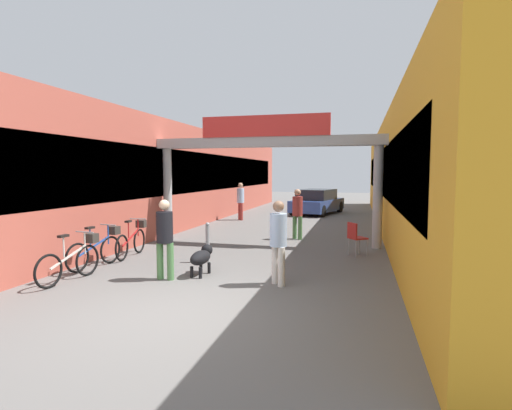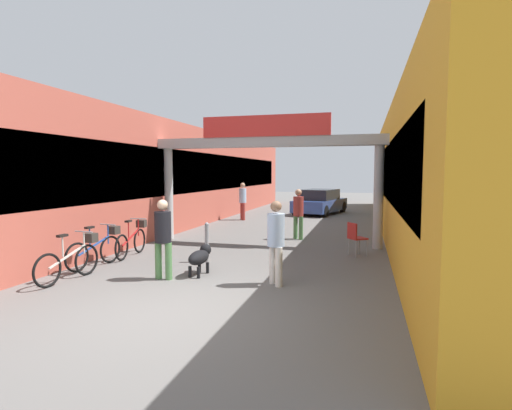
# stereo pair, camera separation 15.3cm
# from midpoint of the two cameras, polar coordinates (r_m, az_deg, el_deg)

# --- Properties ---
(ground_plane) EXTENTS (80.00, 80.00, 0.00)m
(ground_plane) POSITION_cam_midpoint_polar(r_m,az_deg,el_deg) (6.71, -12.33, -14.71)
(ground_plane) COLOR #605E5B
(storefront_left) EXTENTS (3.00, 26.00, 4.06)m
(storefront_left) POSITION_cam_midpoint_polar(r_m,az_deg,el_deg) (18.45, -11.16, 3.99)
(storefront_left) COLOR #B25142
(storefront_left) RESTS_ON ground_plane
(storefront_right) EXTENTS (3.00, 26.00, 4.06)m
(storefront_right) POSITION_cam_midpoint_polar(r_m,az_deg,el_deg) (16.78, 22.09, 3.68)
(storefront_right) COLOR gold
(storefront_right) RESTS_ON ground_plane
(arcade_sign_gateway) EXTENTS (7.40, 0.47, 3.95)m
(arcade_sign_gateway) POSITION_cam_midpoint_polar(r_m,az_deg,el_deg) (12.39, 1.01, 7.22)
(arcade_sign_gateway) COLOR #B2B2B2
(arcade_sign_gateway) RESTS_ON ground_plane
(pedestrian_with_dog) EXTENTS (0.39, 0.35, 1.66)m
(pedestrian_with_dog) POSITION_cam_midpoint_polar(r_m,az_deg,el_deg) (8.45, -13.42, -4.08)
(pedestrian_with_dog) COLOR #4C7F47
(pedestrian_with_dog) RESTS_ON ground_plane
(pedestrian_companion) EXTENTS (0.48, 0.48, 1.67)m
(pedestrian_companion) POSITION_cam_midpoint_polar(r_m,az_deg,el_deg) (7.83, 2.65, -4.62)
(pedestrian_companion) COLOR silver
(pedestrian_companion) RESTS_ON ground_plane
(pedestrian_carrying_crate) EXTENTS (0.47, 0.47, 1.67)m
(pedestrian_carrying_crate) POSITION_cam_midpoint_polar(r_m,az_deg,el_deg) (13.29, 5.62, -0.81)
(pedestrian_carrying_crate) COLOR #4C7F47
(pedestrian_carrying_crate) RESTS_ON ground_plane
(pedestrian_elderly_walking) EXTENTS (0.48, 0.48, 1.74)m
(pedestrian_elderly_walking) POSITION_cam_midpoint_polar(r_m,az_deg,el_deg) (18.66, -2.46, 0.91)
(pedestrian_elderly_walking) COLOR #99332D
(pedestrian_elderly_walking) RESTS_ON ground_plane
(dog_on_leash) EXTENTS (0.36, 0.85, 0.62)m
(dog_on_leash) POSITION_cam_midpoint_polar(r_m,az_deg,el_deg) (8.79, -8.24, -7.34)
(dog_on_leash) COLOR black
(dog_on_leash) RESTS_ON ground_plane
(bicycle_silver_nearest) EXTENTS (0.46, 1.69, 0.98)m
(bicycle_silver_nearest) POSITION_cam_midpoint_polar(r_m,az_deg,el_deg) (9.10, -25.11, -7.05)
(bicycle_silver_nearest) COLOR black
(bicycle_silver_nearest) RESTS_ON ground_plane
(bicycle_blue_second) EXTENTS (0.46, 1.68, 0.98)m
(bicycle_blue_second) POSITION_cam_midpoint_polar(r_m,az_deg,el_deg) (10.15, -22.04, -5.77)
(bicycle_blue_second) COLOR black
(bicycle_blue_second) RESTS_ON ground_plane
(bicycle_red_third) EXTENTS (0.46, 1.69, 0.98)m
(bicycle_red_third) POSITION_cam_midpoint_polar(r_m,az_deg,el_deg) (11.14, -17.57, -4.75)
(bicycle_red_third) COLOR black
(bicycle_red_third) RESTS_ON ground_plane
(bollard_post_metal) EXTENTS (0.10, 0.10, 0.99)m
(bollard_post_metal) POSITION_cam_midpoint_polar(r_m,az_deg,el_deg) (9.96, -7.36, -5.27)
(bollard_post_metal) COLOR gray
(bollard_post_metal) RESTS_ON ground_plane
(cafe_chair_red_nearer) EXTENTS (0.56, 0.56, 0.89)m
(cafe_chair_red_nearer) POSITION_cam_midpoint_polar(r_m,az_deg,el_deg) (10.95, 13.61, -4.27)
(cafe_chair_red_nearer) COLOR gray
(cafe_chair_red_nearer) RESTS_ON ground_plane
(parked_car_blue) EXTENTS (2.69, 4.31, 1.33)m
(parked_car_blue) POSITION_cam_midpoint_polar(r_m,az_deg,el_deg) (21.70, 8.53, 0.43)
(parked_car_blue) COLOR #2D478C
(parked_car_blue) RESTS_ON ground_plane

